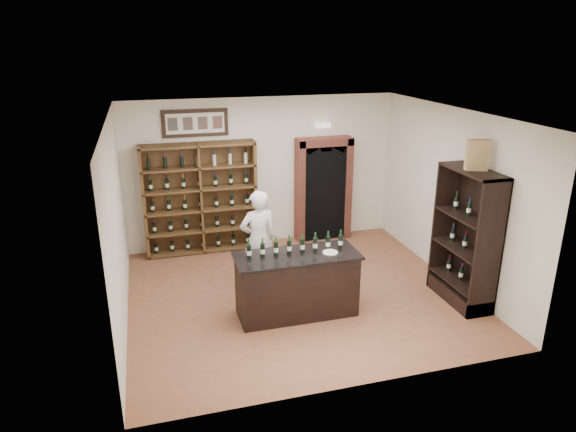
# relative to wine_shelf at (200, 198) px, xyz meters

# --- Properties ---
(floor) EXTENTS (5.50, 5.50, 0.00)m
(floor) POSITION_rel_wine_shelf_xyz_m (1.30, -2.33, -1.10)
(floor) COLOR brown
(floor) RESTS_ON ground
(ceiling) EXTENTS (5.50, 5.50, 0.00)m
(ceiling) POSITION_rel_wine_shelf_xyz_m (1.30, -2.33, 1.90)
(ceiling) COLOR white
(ceiling) RESTS_ON wall_back
(wall_back) EXTENTS (5.50, 0.04, 3.00)m
(wall_back) POSITION_rel_wine_shelf_xyz_m (1.30, 0.17, 0.40)
(wall_back) COLOR white
(wall_back) RESTS_ON ground
(wall_left) EXTENTS (0.04, 5.00, 3.00)m
(wall_left) POSITION_rel_wine_shelf_xyz_m (-1.45, -2.33, 0.40)
(wall_left) COLOR white
(wall_left) RESTS_ON ground
(wall_right) EXTENTS (0.04, 5.00, 3.00)m
(wall_right) POSITION_rel_wine_shelf_xyz_m (4.05, -2.33, 0.40)
(wall_right) COLOR white
(wall_right) RESTS_ON ground
(wine_shelf) EXTENTS (2.20, 0.38, 2.20)m
(wine_shelf) POSITION_rel_wine_shelf_xyz_m (0.00, 0.00, 0.00)
(wine_shelf) COLOR brown
(wine_shelf) RESTS_ON ground
(framed_picture) EXTENTS (1.25, 0.04, 0.52)m
(framed_picture) POSITION_rel_wine_shelf_xyz_m (0.00, 0.14, 1.45)
(framed_picture) COLOR black
(framed_picture) RESTS_ON wall_back
(arched_doorway) EXTENTS (1.17, 0.35, 2.17)m
(arched_doorway) POSITION_rel_wine_shelf_xyz_m (2.55, -0.00, 0.04)
(arched_doorway) COLOR black
(arched_doorway) RESTS_ON ground
(emergency_light) EXTENTS (0.30, 0.10, 0.10)m
(emergency_light) POSITION_rel_wine_shelf_xyz_m (2.55, 0.09, 1.30)
(emergency_light) COLOR white
(emergency_light) RESTS_ON wall_back
(tasting_counter) EXTENTS (1.88, 0.78, 1.00)m
(tasting_counter) POSITION_rel_wine_shelf_xyz_m (1.10, -2.93, -0.61)
(tasting_counter) COLOR black
(tasting_counter) RESTS_ON ground
(counter_bottle_0) EXTENTS (0.07, 0.07, 0.30)m
(counter_bottle_0) POSITION_rel_wine_shelf_xyz_m (0.38, -2.87, 0.01)
(counter_bottle_0) COLOR black
(counter_bottle_0) RESTS_ON tasting_counter
(counter_bottle_1) EXTENTS (0.07, 0.07, 0.30)m
(counter_bottle_1) POSITION_rel_wine_shelf_xyz_m (0.59, -2.87, 0.01)
(counter_bottle_1) COLOR black
(counter_bottle_1) RESTS_ON tasting_counter
(counter_bottle_2) EXTENTS (0.07, 0.07, 0.30)m
(counter_bottle_2) POSITION_rel_wine_shelf_xyz_m (0.79, -2.87, 0.01)
(counter_bottle_2) COLOR black
(counter_bottle_2) RESTS_ON tasting_counter
(counter_bottle_3) EXTENTS (0.07, 0.07, 0.30)m
(counter_bottle_3) POSITION_rel_wine_shelf_xyz_m (1.00, -2.87, 0.01)
(counter_bottle_3) COLOR black
(counter_bottle_3) RESTS_ON tasting_counter
(counter_bottle_4) EXTENTS (0.07, 0.07, 0.30)m
(counter_bottle_4) POSITION_rel_wine_shelf_xyz_m (1.20, -2.87, 0.01)
(counter_bottle_4) COLOR black
(counter_bottle_4) RESTS_ON tasting_counter
(counter_bottle_5) EXTENTS (0.07, 0.07, 0.30)m
(counter_bottle_5) POSITION_rel_wine_shelf_xyz_m (1.41, -2.87, 0.01)
(counter_bottle_5) COLOR black
(counter_bottle_5) RESTS_ON tasting_counter
(counter_bottle_6) EXTENTS (0.07, 0.07, 0.30)m
(counter_bottle_6) POSITION_rel_wine_shelf_xyz_m (1.61, -2.87, 0.01)
(counter_bottle_6) COLOR black
(counter_bottle_6) RESTS_ON tasting_counter
(counter_bottle_7) EXTENTS (0.07, 0.07, 0.30)m
(counter_bottle_7) POSITION_rel_wine_shelf_xyz_m (1.82, -2.87, 0.01)
(counter_bottle_7) COLOR black
(counter_bottle_7) RESTS_ON tasting_counter
(side_cabinet) EXTENTS (0.48, 1.20, 2.20)m
(side_cabinet) POSITION_rel_wine_shelf_xyz_m (3.82, -3.23, -0.35)
(side_cabinet) COLOR black
(side_cabinet) RESTS_ON ground
(shopkeeper) EXTENTS (0.68, 0.49, 1.73)m
(shopkeeper) POSITION_rel_wine_shelf_xyz_m (0.74, -1.88, -0.23)
(shopkeeper) COLOR white
(shopkeeper) RESTS_ON ground
(plate) EXTENTS (0.23, 0.23, 0.02)m
(plate) POSITION_rel_wine_shelf_xyz_m (1.60, -3.02, -0.09)
(plate) COLOR beige
(plate) RESTS_ON tasting_counter
(wine_crate) EXTENTS (0.35, 0.24, 0.46)m
(wine_crate) POSITION_rel_wine_shelf_xyz_m (3.79, -3.27, 1.33)
(wine_crate) COLOR tan
(wine_crate) RESTS_ON side_cabinet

